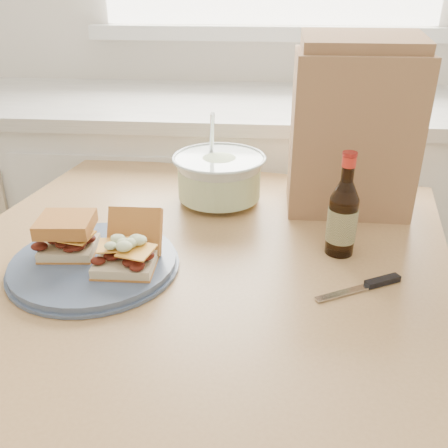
# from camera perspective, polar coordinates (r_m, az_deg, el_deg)

# --- Properties ---
(cabinet_run) EXTENTS (2.50, 0.64, 0.94)m
(cabinet_run) POSITION_cam_1_polar(r_m,az_deg,el_deg) (1.89, 4.25, 0.04)
(cabinet_run) COLOR white
(cabinet_run) RESTS_ON ground
(dining_table) EXTENTS (1.13, 1.13, 0.82)m
(dining_table) POSITION_cam_1_polar(r_m,az_deg,el_deg) (1.06, -3.27, -9.13)
(dining_table) COLOR tan
(dining_table) RESTS_ON ground
(plate) EXTENTS (0.31, 0.31, 0.02)m
(plate) POSITION_cam_1_polar(r_m,az_deg,el_deg) (0.97, -14.62, -4.41)
(plate) COLOR #455571
(plate) RESTS_ON dining_table
(sandwich_left) EXTENTS (0.11, 0.10, 0.07)m
(sandwich_left) POSITION_cam_1_polar(r_m,az_deg,el_deg) (0.99, -17.47, -1.21)
(sandwich_left) COLOR beige
(sandwich_left) RESTS_ON plate
(sandwich_right) EXTENTS (0.11, 0.15, 0.09)m
(sandwich_right) POSITION_cam_1_polar(r_m,az_deg,el_deg) (0.93, -10.86, -2.64)
(sandwich_right) COLOR beige
(sandwich_right) RESTS_ON plate
(coleslaw_bowl) EXTENTS (0.22, 0.22, 0.22)m
(coleslaw_bowl) POSITION_cam_1_polar(r_m,az_deg,el_deg) (1.20, -0.55, 5.11)
(coleslaw_bowl) COLOR silver
(coleslaw_bowl) RESTS_ON dining_table
(beer_bottle) EXTENTS (0.06, 0.06, 0.21)m
(beer_bottle) POSITION_cam_1_polar(r_m,az_deg,el_deg) (0.99, 13.40, 0.82)
(beer_bottle) COLOR black
(beer_bottle) RESTS_ON dining_table
(knife) EXTENTS (0.16, 0.10, 0.01)m
(knife) POSITION_cam_1_polar(r_m,az_deg,el_deg) (0.93, 16.62, -6.59)
(knife) COLOR silver
(knife) RESTS_ON dining_table
(paper_bag) EXTENTS (0.27, 0.18, 0.35)m
(paper_bag) POSITION_cam_1_polar(r_m,az_deg,el_deg) (1.17, 14.47, 9.95)
(paper_bag) COLOR #A97451
(paper_bag) RESTS_ON dining_table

